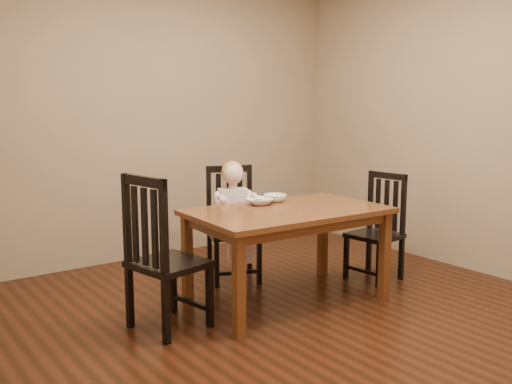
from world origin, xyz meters
TOP-DOWN VIEW (x-y plane):
  - room at (0.00, 0.00)m, footprint 4.01×4.01m
  - dining_table at (0.14, 0.21)m, footprint 1.48×0.94m
  - chair_child at (0.13, 0.94)m, footprint 0.53×0.52m
  - chair_left at (-0.86, 0.28)m, footprint 0.51×0.53m
  - chair_right at (1.14, 0.21)m, footprint 0.41×0.43m
  - toddler at (0.12, 0.89)m, footprint 0.45×0.49m
  - bowl_peas at (0.07, 0.46)m, footprint 0.23×0.23m
  - bowl_veg at (0.25, 0.50)m, footprint 0.22×0.22m
  - fork at (0.03, 0.45)m, footprint 0.07×0.12m

SIDE VIEW (x-z plane):
  - chair_right at x=1.14m, z-range -0.02..0.89m
  - chair_child at x=0.13m, z-range -0.02..0.94m
  - chair_left at x=-0.86m, z-range -0.02..1.03m
  - toddler at x=0.12m, z-range 0.33..0.88m
  - dining_table at x=0.14m, z-range 0.28..1.00m
  - bowl_peas at x=0.07m, z-range 0.72..0.77m
  - bowl_veg at x=0.25m, z-range 0.72..0.78m
  - fork at x=0.03m, z-range 0.74..0.79m
  - room at x=0.00m, z-range 0.00..2.71m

